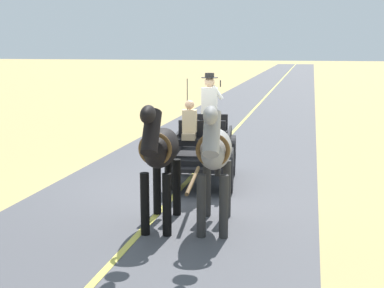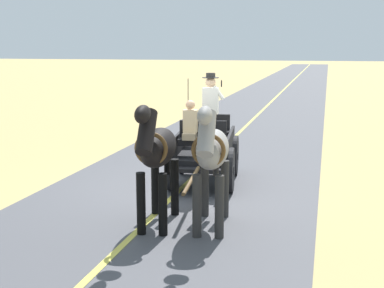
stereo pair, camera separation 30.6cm
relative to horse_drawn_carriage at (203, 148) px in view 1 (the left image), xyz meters
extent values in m
plane|color=tan|center=(0.38, 0.55, -0.82)|extent=(200.00, 200.00, 0.00)
cube|color=#4C4C51|center=(0.38, 0.55, -0.81)|extent=(5.84, 160.00, 0.01)
cube|color=#DBCC4C|center=(0.38, 0.55, -0.81)|extent=(0.12, 160.00, 0.00)
cube|color=black|center=(0.01, -0.08, -0.16)|extent=(1.44, 2.32, 0.12)
cube|color=black|center=(-0.55, -0.15, 0.12)|extent=(0.29, 2.08, 0.44)
cube|color=black|center=(0.58, -0.02, 0.12)|extent=(0.29, 2.08, 0.44)
cube|color=black|center=(-0.12, 1.13, -0.26)|extent=(1.10, 0.36, 0.08)
cube|color=black|center=(0.15, -1.28, -0.34)|extent=(0.74, 0.28, 0.06)
cube|color=black|center=(-0.05, 0.52, 0.22)|extent=(1.05, 0.47, 0.14)
cube|color=black|center=(-0.03, 0.34, 0.44)|extent=(1.02, 0.19, 0.44)
cube|color=black|center=(0.07, -0.57, 0.22)|extent=(1.05, 0.47, 0.14)
cube|color=black|center=(0.09, -0.75, 0.44)|extent=(1.02, 0.19, 0.44)
cylinder|color=black|center=(-0.72, 0.61, -0.34)|extent=(0.21, 0.97, 0.96)
cylinder|color=black|center=(-0.72, 0.61, -0.34)|extent=(0.14, 0.22, 0.21)
cylinder|color=black|center=(0.57, 0.75, -0.34)|extent=(0.21, 0.97, 0.96)
cylinder|color=black|center=(0.57, 0.75, -0.34)|extent=(0.14, 0.22, 0.21)
cylinder|color=black|center=(-0.55, -0.92, -0.34)|extent=(0.21, 0.97, 0.96)
cylinder|color=black|center=(-0.55, -0.92, -0.34)|extent=(0.14, 0.22, 0.21)
cylinder|color=black|center=(0.74, -0.78, -0.34)|extent=(0.21, 0.97, 0.96)
cylinder|color=black|center=(0.74, -0.78, -0.34)|extent=(0.14, 0.22, 0.21)
cylinder|color=brown|center=(-0.23, 2.10, -0.21)|extent=(0.29, 2.00, 0.07)
cylinder|color=black|center=(0.24, 0.55, 0.92)|extent=(0.02, 0.02, 1.30)
cylinder|color=#998466|center=(-0.17, 0.23, 0.35)|extent=(0.22, 0.22, 0.90)
cube|color=silver|center=(-0.17, 0.23, 1.08)|extent=(0.36, 0.26, 0.56)
sphere|color=beige|center=(-0.17, 0.23, 1.48)|extent=(0.22, 0.22, 0.22)
cylinder|color=black|center=(-0.17, 0.23, 1.58)|extent=(0.36, 0.36, 0.01)
cylinder|color=black|center=(-0.17, 0.23, 1.63)|extent=(0.20, 0.20, 0.10)
cylinder|color=silver|center=(-0.36, 0.25, 1.26)|extent=(0.27, 0.11, 0.32)
cube|color=black|center=(-0.42, 0.26, 1.46)|extent=(0.03, 0.07, 0.14)
cube|color=#998466|center=(0.18, 0.67, 0.36)|extent=(0.31, 0.35, 0.14)
cube|color=tan|center=(0.19, 0.55, 0.67)|extent=(0.32, 0.23, 0.48)
sphere|color=tan|center=(0.19, 0.55, 1.02)|extent=(0.20, 0.20, 0.20)
ellipsoid|color=gray|center=(-0.78, 2.85, 0.55)|extent=(0.73, 1.61, 0.64)
cylinder|color=#272726|center=(-1.02, 3.37, -0.29)|extent=(0.15, 0.15, 1.05)
cylinder|color=#272726|center=(-0.66, 3.41, -0.29)|extent=(0.15, 0.15, 1.05)
cylinder|color=#272726|center=(-0.90, 2.28, -0.29)|extent=(0.15, 0.15, 1.05)
cylinder|color=#272726|center=(-0.54, 2.32, -0.29)|extent=(0.15, 0.15, 1.05)
cylinder|color=gray|center=(-0.87, 3.69, 0.95)|extent=(0.33, 0.67, 0.73)
ellipsoid|color=gray|center=(-0.90, 3.90, 1.26)|extent=(0.28, 0.56, 0.28)
cube|color=#272726|center=(-0.87, 3.67, 0.99)|extent=(0.12, 0.51, 0.56)
cylinder|color=#272726|center=(-0.70, 2.11, 0.25)|extent=(0.11, 0.11, 0.70)
torus|color=brown|center=(-0.84, 3.39, 0.63)|extent=(0.55, 0.13, 0.55)
ellipsoid|color=black|center=(0.14, 2.95, 0.55)|extent=(0.72, 1.61, 0.64)
cylinder|color=black|center=(-0.10, 3.47, -0.29)|extent=(0.15, 0.15, 1.05)
cylinder|color=black|center=(0.26, 3.51, -0.29)|extent=(0.15, 0.15, 1.05)
cylinder|color=black|center=(0.01, 2.39, -0.29)|extent=(0.15, 0.15, 1.05)
cylinder|color=black|center=(0.37, 2.43, -0.29)|extent=(0.15, 0.15, 1.05)
cylinder|color=black|center=(0.05, 3.79, 0.95)|extent=(0.33, 0.67, 0.73)
ellipsoid|color=black|center=(0.03, 4.01, 1.26)|extent=(0.27, 0.56, 0.28)
cube|color=black|center=(0.05, 3.77, 0.99)|extent=(0.11, 0.51, 0.56)
cylinder|color=black|center=(0.21, 2.21, 0.25)|extent=(0.11, 0.11, 0.70)
torus|color=brown|center=(0.08, 3.49, 0.63)|extent=(0.55, 0.13, 0.55)
camera|label=1|loc=(-2.32, 11.43, 2.26)|focal=49.36mm
camera|label=2|loc=(-2.62, 11.36, 2.26)|focal=49.36mm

